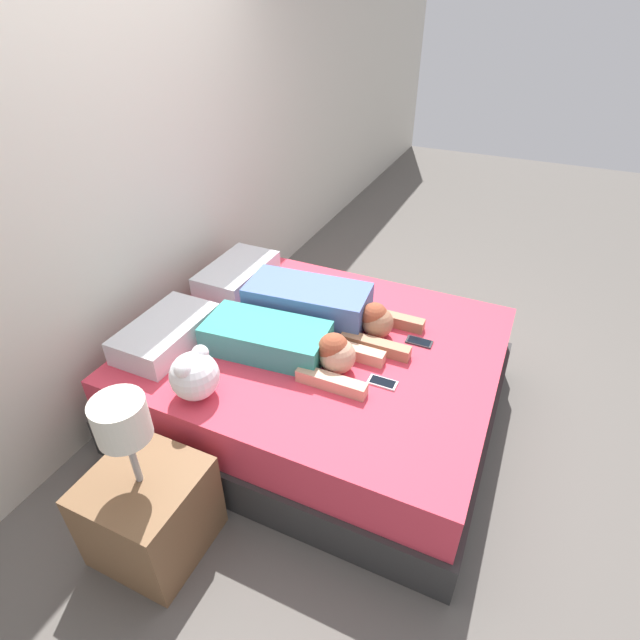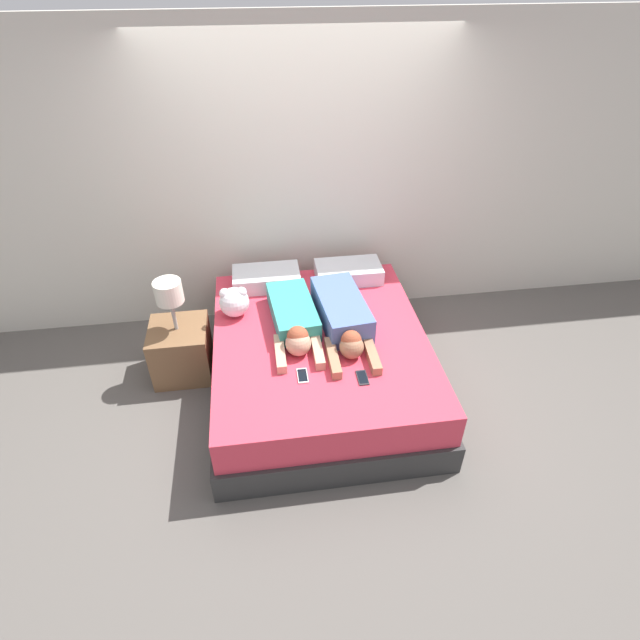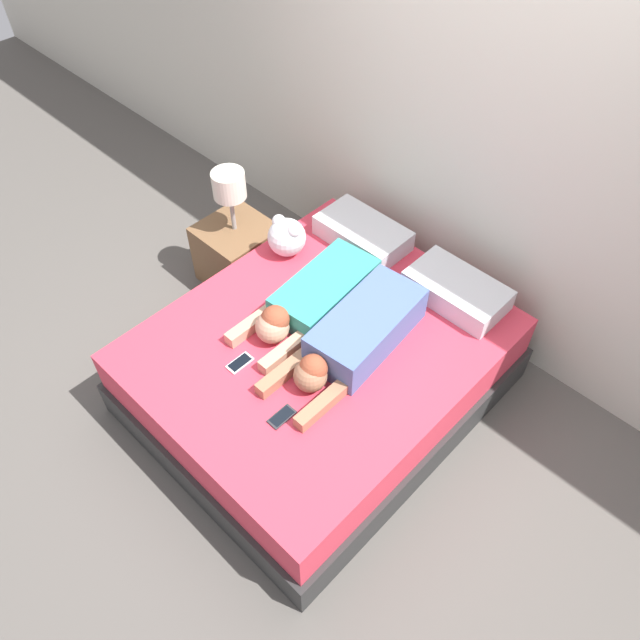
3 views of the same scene
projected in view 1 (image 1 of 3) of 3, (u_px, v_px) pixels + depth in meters
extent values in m
plane|color=#5B5651|center=(320.00, 409.00, 3.13)|extent=(12.00, 12.00, 0.00)
cube|color=beige|center=(133.00, 180.00, 2.79)|extent=(12.00, 0.06, 2.60)
cube|color=#2D2D2D|center=(320.00, 395.00, 3.06)|extent=(1.69, 2.01, 0.25)
cube|color=#DB384C|center=(320.00, 361.00, 2.91)|extent=(1.63, 1.95, 0.28)
cube|color=silver|center=(166.00, 333.00, 2.78)|extent=(0.58, 0.34, 0.14)
cube|color=silver|center=(237.00, 274.00, 3.33)|extent=(0.58, 0.34, 0.14)
cube|color=teal|center=(266.00, 338.00, 2.72)|extent=(0.38, 0.70, 0.16)
sphere|color=tan|center=(338.00, 356.00, 2.57)|extent=(0.19, 0.19, 0.19)
sphere|color=#99472D|center=(333.00, 348.00, 2.55)|extent=(0.16, 0.16, 0.16)
cube|color=tan|center=(331.00, 382.00, 2.49)|extent=(0.07, 0.37, 0.07)
cube|color=tan|center=(351.00, 351.00, 2.70)|extent=(0.07, 0.37, 0.07)
cube|color=#4C66A5|center=(308.00, 302.00, 2.97)|extent=(0.40, 0.75, 0.22)
sphere|color=#A37051|center=(378.00, 322.00, 2.83)|extent=(0.18, 0.18, 0.18)
sphere|color=#99472D|center=(374.00, 316.00, 2.81)|extent=(0.15, 0.15, 0.15)
cube|color=#A37051|center=(375.00, 346.00, 2.74)|extent=(0.07, 0.39, 0.07)
cube|color=#A37051|center=(391.00, 319.00, 2.95)|extent=(0.07, 0.39, 0.07)
cube|color=silver|center=(382.00, 382.00, 2.54)|extent=(0.07, 0.15, 0.01)
cube|color=black|center=(383.00, 382.00, 2.53)|extent=(0.06, 0.13, 0.00)
cube|color=#2D2D33|center=(419.00, 342.00, 2.82)|extent=(0.07, 0.15, 0.01)
cube|color=black|center=(419.00, 341.00, 2.82)|extent=(0.06, 0.13, 0.00)
sphere|color=white|center=(195.00, 376.00, 2.40)|extent=(0.24, 0.24, 0.24)
sphere|color=white|center=(183.00, 370.00, 2.30)|extent=(0.08, 0.08, 0.08)
sphere|color=white|center=(200.00, 353.00, 2.40)|extent=(0.08, 0.08, 0.08)
cube|color=brown|center=(150.00, 512.00, 2.27)|extent=(0.47, 0.47, 0.47)
cylinder|color=#999999|center=(133.00, 458.00, 2.06)|extent=(0.03, 0.03, 0.27)
cylinder|color=silver|center=(121.00, 420.00, 1.93)|extent=(0.22, 0.22, 0.18)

